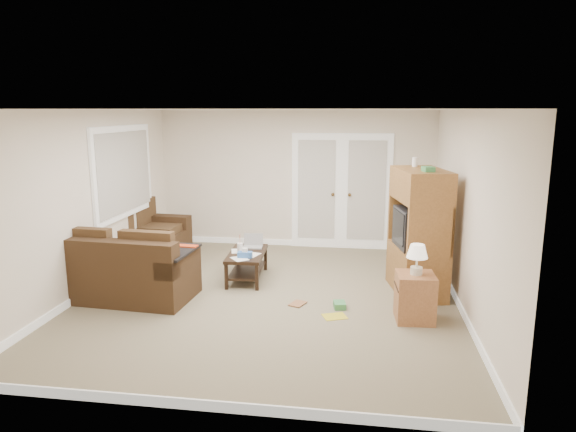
% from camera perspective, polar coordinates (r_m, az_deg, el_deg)
% --- Properties ---
extents(floor, '(5.50, 5.50, 0.00)m').
position_cam_1_polar(floor, '(7.07, -2.16, -8.96)').
color(floor, gray).
rests_on(floor, ground).
extents(ceiling, '(5.00, 5.50, 0.02)m').
position_cam_1_polar(ceiling, '(6.62, -2.33, 11.74)').
color(ceiling, white).
rests_on(ceiling, wall_back).
extents(wall_left, '(0.02, 5.50, 2.50)m').
position_cam_1_polar(wall_left, '(7.59, -21.14, 1.47)').
color(wall_left, white).
rests_on(wall_left, floor).
extents(wall_right, '(0.02, 5.50, 2.50)m').
position_cam_1_polar(wall_right, '(6.75, 19.12, 0.43)').
color(wall_right, white).
rests_on(wall_right, floor).
extents(wall_back, '(5.00, 0.02, 2.50)m').
position_cam_1_polar(wall_back, '(9.42, 0.80, 4.09)').
color(wall_back, white).
rests_on(wall_back, floor).
extents(wall_front, '(5.00, 0.02, 2.50)m').
position_cam_1_polar(wall_front, '(4.14, -9.19, -5.91)').
color(wall_front, white).
rests_on(wall_front, floor).
extents(baseboards, '(5.00, 5.50, 0.10)m').
position_cam_1_polar(baseboards, '(7.06, -2.16, -8.58)').
color(baseboards, white).
rests_on(baseboards, floor).
extents(french_doors, '(1.80, 0.05, 2.13)m').
position_cam_1_polar(french_doors, '(9.35, 5.95, 2.64)').
color(french_doors, white).
rests_on(french_doors, floor).
extents(window_left, '(0.05, 1.92, 1.42)m').
position_cam_1_polar(window_left, '(8.41, -17.77, 4.69)').
color(window_left, white).
rests_on(window_left, wall_left).
extents(sectional_sofa, '(1.96, 2.97, 0.88)m').
position_cam_1_polar(sectional_sofa, '(7.98, -17.15, -4.45)').
color(sectional_sofa, '#3B2816').
rests_on(sectional_sofa, floor).
extents(coffee_table, '(0.57, 1.05, 0.70)m').
position_cam_1_polar(coffee_table, '(7.74, -4.53, -5.35)').
color(coffee_table, black).
rests_on(coffee_table, floor).
extents(tv_armoire, '(0.79, 1.17, 1.85)m').
position_cam_1_polar(tv_armoire, '(7.24, 14.26, -1.65)').
color(tv_armoire, brown).
rests_on(tv_armoire, floor).
extents(side_cabinet, '(0.47, 0.47, 0.94)m').
position_cam_1_polar(side_cabinet, '(6.40, 13.94, -8.33)').
color(side_cabinet, '#A2653B').
rests_on(side_cabinet, floor).
extents(space_heater, '(0.12, 0.11, 0.27)m').
position_cam_1_polar(space_heater, '(9.24, 11.71, -3.36)').
color(space_heater, white).
rests_on(space_heater, floor).
extents(floor_magazine, '(0.34, 0.31, 0.01)m').
position_cam_1_polar(floor_magazine, '(6.45, 5.20, -11.05)').
color(floor_magazine, gold).
rests_on(floor_magazine, floor).
extents(floor_greenbox, '(0.18, 0.22, 0.08)m').
position_cam_1_polar(floor_greenbox, '(6.71, 5.75, -9.81)').
color(floor_greenbox, '#3D874A').
rests_on(floor_greenbox, floor).
extents(floor_book, '(0.25, 0.28, 0.02)m').
position_cam_1_polar(floor_book, '(6.84, 0.46, -9.59)').
color(floor_book, brown).
rests_on(floor_book, floor).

